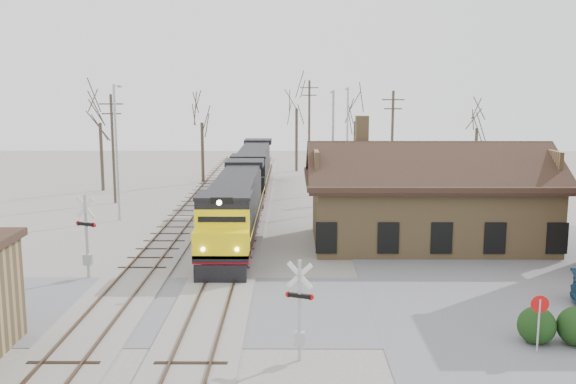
% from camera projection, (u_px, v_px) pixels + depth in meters
% --- Properties ---
extents(ground, '(140.00, 140.00, 0.00)m').
position_uv_depth(ground, '(212.00, 308.00, 28.50)').
color(ground, '#9B968C').
rests_on(ground, ground).
extents(road, '(60.00, 9.00, 0.03)m').
position_uv_depth(road, '(212.00, 308.00, 28.49)').
color(road, slate).
rests_on(road, ground).
extents(track_main, '(3.40, 90.00, 0.24)m').
position_uv_depth(track_main, '(239.00, 231.00, 43.28)').
color(track_main, '#9B968C').
rests_on(track_main, ground).
extents(track_siding, '(3.40, 90.00, 0.24)m').
position_uv_depth(track_siding, '(173.00, 231.00, 43.31)').
color(track_siding, '#9B968C').
rests_on(track_siding, ground).
extents(depot, '(15.20, 9.31, 7.90)m').
position_uv_depth(depot, '(427.00, 206.00, 39.87)').
color(depot, '#91744B').
rests_on(depot, ground).
extents(locomotive_lead, '(2.83, 18.96, 4.21)m').
position_uv_depth(locomotive_lead, '(235.00, 207.00, 40.28)').
color(locomotive_lead, black).
rests_on(locomotive_lead, ground).
extents(locomotive_trailing, '(2.83, 18.96, 3.98)m').
position_uv_depth(locomotive_trailing, '(253.00, 169.00, 59.26)').
color(locomotive_trailing, black).
rests_on(locomotive_trailing, ground).
extents(crossbuck_near, '(1.02, 0.45, 3.73)m').
position_uv_depth(crossbuck_near, '(300.00, 313.00, 22.78)').
color(crossbuck_near, '#A5A8AD').
rests_on(crossbuck_near, ground).
extents(crossbuck_far, '(1.17, 0.57, 4.37)m').
position_uv_depth(crossbuck_far, '(87.00, 240.00, 32.61)').
color(crossbuck_far, '#A5A8AD').
rests_on(crossbuck_far, ground).
extents(do_not_enter_sign, '(0.66, 0.08, 2.23)m').
position_uv_depth(do_not_enter_sign, '(539.00, 313.00, 23.44)').
color(do_not_enter_sign, '#A5A8AD').
rests_on(do_not_enter_sign, ground).
extents(hedge_a, '(1.45, 1.45, 1.45)m').
position_uv_depth(hedge_a, '(537.00, 325.00, 24.47)').
color(hedge_a, black).
rests_on(hedge_a, ground).
extents(streetlight_a, '(0.25, 2.04, 9.89)m').
position_uv_depth(streetlight_a, '(117.00, 146.00, 46.40)').
color(streetlight_a, '#A5A8AD').
rests_on(streetlight_a, ground).
extents(streetlight_b, '(0.25, 2.04, 9.44)m').
position_uv_depth(streetlight_b, '(333.00, 145.00, 49.41)').
color(streetlight_b, '#A5A8AD').
rests_on(streetlight_b, ground).
extents(streetlight_c, '(0.25, 2.04, 9.65)m').
position_uv_depth(streetlight_c, '(347.00, 134.00, 59.64)').
color(streetlight_c, '#A5A8AD').
rests_on(streetlight_c, ground).
extents(utility_pole_a, '(2.00, 0.24, 9.09)m').
position_uv_depth(utility_pole_a, '(113.00, 147.00, 53.32)').
color(utility_pole_a, '#382D23').
rests_on(utility_pole_a, ground).
extents(utility_pole_b, '(2.00, 0.24, 10.37)m').
position_uv_depth(utility_pole_b, '(309.00, 126.00, 69.51)').
color(utility_pole_b, '#382D23').
rests_on(utility_pole_b, ground).
extents(utility_pole_c, '(2.00, 0.24, 9.35)m').
position_uv_depth(utility_pole_c, '(392.00, 141.00, 57.55)').
color(utility_pole_c, '#382D23').
rests_on(utility_pole_c, ground).
extents(tree_a, '(4.25, 4.25, 10.41)m').
position_uv_depth(tree_a, '(100.00, 112.00, 59.40)').
color(tree_a, '#382D23').
rests_on(tree_a, ground).
extents(tree_b, '(4.08, 4.08, 10.01)m').
position_uv_depth(tree_b, '(202.00, 113.00, 64.17)').
color(tree_b, '#382D23').
rests_on(tree_b, ground).
extents(tree_c, '(4.82, 4.82, 11.80)m').
position_uv_depth(tree_c, '(297.00, 98.00, 73.07)').
color(tree_c, '#382D23').
rests_on(tree_c, ground).
extents(tree_d, '(3.92, 3.92, 9.60)m').
position_uv_depth(tree_d, '(355.00, 113.00, 71.25)').
color(tree_d, '#382D23').
rests_on(tree_d, ground).
extents(tree_e, '(3.61, 3.61, 8.85)m').
position_uv_depth(tree_e, '(477.00, 120.00, 66.67)').
color(tree_e, '#382D23').
rests_on(tree_e, ground).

